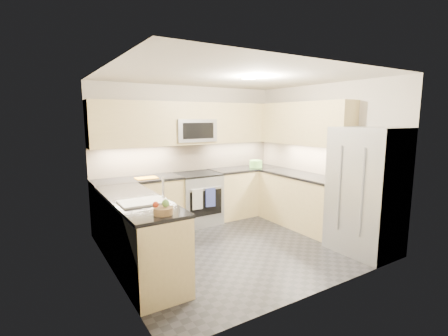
% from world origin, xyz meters
% --- Properties ---
extents(floor, '(3.60, 3.20, 0.00)m').
position_xyz_m(floor, '(0.00, 0.00, 0.00)').
color(floor, '#232328').
rests_on(floor, ground).
extents(ceiling, '(3.60, 3.20, 0.02)m').
position_xyz_m(ceiling, '(0.00, 0.00, 2.50)').
color(ceiling, beige).
rests_on(ceiling, wall_back).
extents(wall_back, '(3.60, 0.02, 2.50)m').
position_xyz_m(wall_back, '(0.00, 1.60, 1.25)').
color(wall_back, beige).
rests_on(wall_back, floor).
extents(wall_front, '(3.60, 0.02, 2.50)m').
position_xyz_m(wall_front, '(0.00, -1.60, 1.25)').
color(wall_front, beige).
rests_on(wall_front, floor).
extents(wall_left, '(0.02, 3.20, 2.50)m').
position_xyz_m(wall_left, '(-1.80, 0.00, 1.25)').
color(wall_left, beige).
rests_on(wall_left, floor).
extents(wall_right, '(0.02, 3.20, 2.50)m').
position_xyz_m(wall_right, '(1.80, 0.00, 1.25)').
color(wall_right, beige).
rests_on(wall_right, floor).
extents(base_cab_back_left, '(1.42, 0.60, 0.90)m').
position_xyz_m(base_cab_back_left, '(-1.09, 1.30, 0.45)').
color(base_cab_back_left, '#DDC685').
rests_on(base_cab_back_left, floor).
extents(base_cab_back_right, '(1.42, 0.60, 0.90)m').
position_xyz_m(base_cab_back_right, '(1.09, 1.30, 0.45)').
color(base_cab_back_right, '#DDC685').
rests_on(base_cab_back_right, floor).
extents(base_cab_right, '(0.60, 1.70, 0.90)m').
position_xyz_m(base_cab_right, '(1.50, 0.15, 0.45)').
color(base_cab_right, '#DDC685').
rests_on(base_cab_right, floor).
extents(base_cab_peninsula, '(0.60, 2.00, 0.90)m').
position_xyz_m(base_cab_peninsula, '(-1.50, 0.00, 0.45)').
color(base_cab_peninsula, '#DDC685').
rests_on(base_cab_peninsula, floor).
extents(countertop_back_left, '(1.42, 0.63, 0.04)m').
position_xyz_m(countertop_back_left, '(-1.09, 1.30, 0.92)').
color(countertop_back_left, black).
rests_on(countertop_back_left, base_cab_back_left).
extents(countertop_back_right, '(1.42, 0.63, 0.04)m').
position_xyz_m(countertop_back_right, '(1.09, 1.30, 0.92)').
color(countertop_back_right, black).
rests_on(countertop_back_right, base_cab_back_right).
extents(countertop_right, '(0.63, 1.70, 0.04)m').
position_xyz_m(countertop_right, '(1.50, 0.15, 0.92)').
color(countertop_right, black).
rests_on(countertop_right, base_cab_right).
extents(countertop_peninsula, '(0.63, 2.00, 0.04)m').
position_xyz_m(countertop_peninsula, '(-1.50, 0.00, 0.92)').
color(countertop_peninsula, black).
rests_on(countertop_peninsula, base_cab_peninsula).
extents(upper_cab_back, '(3.60, 0.35, 0.75)m').
position_xyz_m(upper_cab_back, '(0.00, 1.43, 1.83)').
color(upper_cab_back, '#DDC685').
rests_on(upper_cab_back, wall_back).
extents(upper_cab_right, '(0.35, 1.95, 0.75)m').
position_xyz_m(upper_cab_right, '(1.62, 0.28, 1.83)').
color(upper_cab_right, '#DDC685').
rests_on(upper_cab_right, wall_right).
extents(backsplash_back, '(3.60, 0.01, 0.51)m').
position_xyz_m(backsplash_back, '(0.00, 1.60, 1.20)').
color(backsplash_back, tan).
rests_on(backsplash_back, wall_back).
extents(backsplash_right, '(0.01, 2.30, 0.51)m').
position_xyz_m(backsplash_right, '(1.80, 0.45, 1.20)').
color(backsplash_right, tan).
rests_on(backsplash_right, wall_right).
extents(gas_range, '(0.76, 0.65, 0.91)m').
position_xyz_m(gas_range, '(0.00, 1.28, 0.46)').
color(gas_range, '#A2A6AA').
rests_on(gas_range, floor).
extents(range_cooktop, '(0.76, 0.65, 0.03)m').
position_xyz_m(range_cooktop, '(0.00, 1.28, 0.92)').
color(range_cooktop, black).
rests_on(range_cooktop, gas_range).
extents(oven_door_glass, '(0.62, 0.02, 0.45)m').
position_xyz_m(oven_door_glass, '(0.00, 0.95, 0.45)').
color(oven_door_glass, black).
rests_on(oven_door_glass, gas_range).
extents(oven_handle, '(0.60, 0.02, 0.02)m').
position_xyz_m(oven_handle, '(0.00, 0.93, 0.72)').
color(oven_handle, '#B2B5BA').
rests_on(oven_handle, gas_range).
extents(microwave, '(0.76, 0.40, 0.40)m').
position_xyz_m(microwave, '(0.00, 1.40, 1.70)').
color(microwave, gray).
rests_on(microwave, upper_cab_back).
extents(microwave_door, '(0.60, 0.01, 0.28)m').
position_xyz_m(microwave_door, '(0.00, 1.20, 1.70)').
color(microwave_door, black).
rests_on(microwave_door, microwave).
extents(refrigerator, '(0.70, 0.90, 1.80)m').
position_xyz_m(refrigerator, '(1.45, -1.15, 0.90)').
color(refrigerator, '#A7AAAF').
rests_on(refrigerator, floor).
extents(fridge_handle_left, '(0.02, 0.02, 1.20)m').
position_xyz_m(fridge_handle_left, '(1.08, -1.33, 0.95)').
color(fridge_handle_left, '#B2B5BA').
rests_on(fridge_handle_left, refrigerator).
extents(fridge_handle_right, '(0.02, 0.02, 1.20)m').
position_xyz_m(fridge_handle_right, '(1.08, -0.97, 0.95)').
color(fridge_handle_right, '#B2B5BA').
rests_on(fridge_handle_right, refrigerator).
extents(sink_basin, '(0.52, 0.38, 0.16)m').
position_xyz_m(sink_basin, '(-1.50, -0.25, 0.88)').
color(sink_basin, white).
rests_on(sink_basin, base_cab_peninsula).
extents(faucet, '(0.03, 0.03, 0.28)m').
position_xyz_m(faucet, '(-1.24, -0.25, 1.08)').
color(faucet, silver).
rests_on(faucet, countertop_peninsula).
extents(utensil_bowl, '(0.33, 0.33, 0.14)m').
position_xyz_m(utensil_bowl, '(1.29, 1.22, 1.01)').
color(utensil_bowl, '#6FC052').
rests_on(utensil_bowl, countertop_back_right).
extents(cutting_board, '(0.35, 0.24, 0.01)m').
position_xyz_m(cutting_board, '(-0.96, 1.23, 0.95)').
color(cutting_board, orange).
rests_on(cutting_board, countertop_back_left).
extents(fruit_basket, '(0.26, 0.26, 0.07)m').
position_xyz_m(fruit_basket, '(-1.46, -0.82, 0.98)').
color(fruit_basket, olive).
rests_on(fruit_basket, countertop_peninsula).
extents(fruit_apple, '(0.07, 0.07, 0.07)m').
position_xyz_m(fruit_apple, '(-1.54, -0.81, 1.05)').
color(fruit_apple, '#9E2B12').
rests_on(fruit_apple, fruit_basket).
extents(fruit_pear, '(0.08, 0.08, 0.08)m').
position_xyz_m(fruit_pear, '(-1.44, -0.82, 1.05)').
color(fruit_pear, '#69A647').
rests_on(fruit_pear, fruit_basket).
extents(dish_towel_check, '(0.19, 0.03, 0.35)m').
position_xyz_m(dish_towel_check, '(-0.19, 0.91, 0.55)').
color(dish_towel_check, silver).
rests_on(dish_towel_check, oven_handle).
extents(dish_towel_blue, '(0.18, 0.05, 0.33)m').
position_xyz_m(dish_towel_blue, '(0.07, 0.91, 0.55)').
color(dish_towel_blue, '#354293').
rests_on(dish_towel_blue, oven_handle).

